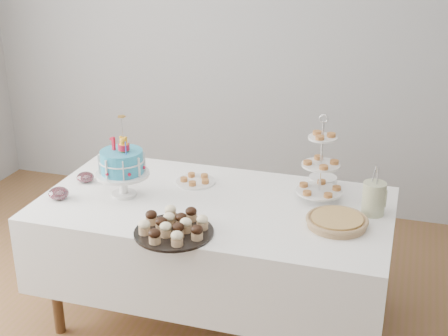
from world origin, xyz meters
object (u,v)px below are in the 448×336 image
(jam_bowl_a, at_px, (59,194))
(jam_bowl_b, at_px, (85,177))
(birthday_cake, at_px, (123,175))
(plate_stack, at_px, (323,182))
(tiered_stand, at_px, (321,165))
(pastry_plate, at_px, (196,180))
(cupcake_tray, at_px, (174,225))
(table, at_px, (215,239))
(pie, at_px, (337,221))
(utensil_pitcher, at_px, (374,197))

(jam_bowl_a, distance_m, jam_bowl_b, 0.26)
(birthday_cake, xyz_separation_m, plate_stack, (1.05, 0.45, -0.09))
(birthday_cake, height_order, tiered_stand, tiered_stand)
(birthday_cake, relative_size, pastry_plate, 1.96)
(jam_bowl_a, bearing_deg, pastry_plate, 33.78)
(cupcake_tray, distance_m, pastry_plate, 0.64)
(table, relative_size, plate_stack, 11.82)
(plate_stack, relative_size, jam_bowl_a, 1.45)
(plate_stack, height_order, jam_bowl_b, plate_stack)
(table, xyz_separation_m, plate_stack, (0.53, 0.38, 0.26))
(cupcake_tray, bearing_deg, birthday_cake, 142.03)
(pie, xyz_separation_m, pastry_plate, (-0.87, 0.31, -0.01))
(pie, relative_size, tiered_stand, 0.64)
(pastry_plate, bearing_deg, jam_bowl_b, -163.90)
(cupcake_tray, relative_size, utensil_pitcher, 1.46)
(cupcake_tray, relative_size, pie, 1.25)
(cupcake_tray, xyz_separation_m, utensil_pitcher, (0.92, 0.51, 0.05))
(pastry_plate, bearing_deg, cupcake_tray, -80.10)
(table, bearing_deg, jam_bowl_b, 176.73)
(cupcake_tray, distance_m, jam_bowl_b, 0.86)
(table, bearing_deg, cupcake_tray, -101.41)
(table, height_order, jam_bowl_a, jam_bowl_a)
(table, xyz_separation_m, utensil_pitcher, (0.84, 0.11, 0.32))
(birthday_cake, bearing_deg, jam_bowl_a, -140.03)
(birthday_cake, relative_size, jam_bowl_a, 4.08)
(cupcake_tray, bearing_deg, pastry_plate, 99.90)
(birthday_cake, bearing_deg, plate_stack, 39.10)
(tiered_stand, xyz_separation_m, utensil_pitcher, (0.30, -0.09, -0.11))
(pie, height_order, utensil_pitcher, utensil_pitcher)
(table, distance_m, birthday_cake, 0.63)
(birthday_cake, height_order, jam_bowl_b, birthday_cake)
(birthday_cake, distance_m, pie, 1.20)
(table, xyz_separation_m, pastry_plate, (-0.19, 0.23, 0.24))
(jam_bowl_a, bearing_deg, jam_bowl_b, 84.28)
(tiered_stand, relative_size, pastry_plate, 2.12)
(cupcake_tray, xyz_separation_m, jam_bowl_a, (-0.76, 0.19, -0.01))
(pie, relative_size, pastry_plate, 1.36)
(jam_bowl_a, bearing_deg, table, 13.90)
(table, distance_m, pastry_plate, 0.38)
(plate_stack, height_order, pastry_plate, plate_stack)
(pastry_plate, xyz_separation_m, jam_bowl_b, (-0.62, -0.18, 0.01))
(birthday_cake, relative_size, cupcake_tray, 1.15)
(plate_stack, relative_size, pastry_plate, 0.70)
(plate_stack, bearing_deg, tiered_stand, -87.28)
(birthday_cake, xyz_separation_m, pastry_plate, (0.32, 0.29, -0.11))
(tiered_stand, distance_m, jam_bowl_b, 1.38)
(pastry_plate, relative_size, jam_bowl_b, 2.29)
(plate_stack, xyz_separation_m, utensil_pitcher, (0.31, -0.27, 0.06))
(table, relative_size, cupcake_tray, 4.83)
(birthday_cake, height_order, jam_bowl_a, birthday_cake)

